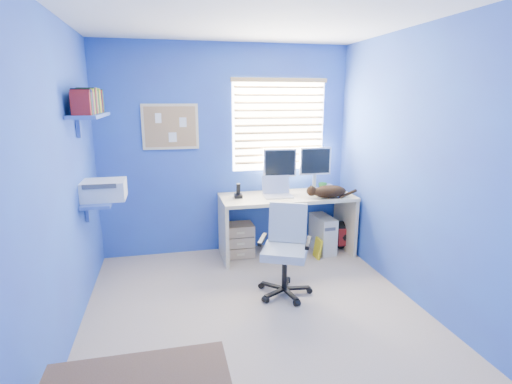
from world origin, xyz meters
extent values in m
cube|color=#B5A18D|center=(0.00, 0.00, 0.00)|extent=(3.00, 3.20, 0.00)
cube|color=white|center=(0.00, 0.00, 2.50)|extent=(3.00, 3.20, 0.00)
cube|color=#3348AA|center=(0.00, 1.60, 1.25)|extent=(3.00, 0.01, 2.50)
cube|color=#3348AA|center=(0.00, -1.60, 1.25)|extent=(3.00, 0.01, 2.50)
cube|color=#3348AA|center=(-1.50, 0.00, 1.25)|extent=(0.01, 3.20, 2.50)
cube|color=#3348AA|center=(1.50, 0.00, 1.25)|extent=(0.01, 3.20, 2.50)
cube|color=beige|center=(0.67, 1.26, 0.37)|extent=(1.58, 0.65, 0.74)
cube|color=silver|center=(0.54, 1.22, 0.85)|extent=(0.34, 0.27, 0.22)
cube|color=silver|center=(0.62, 1.44, 1.01)|extent=(0.41, 0.17, 0.54)
cube|color=silver|center=(1.09, 1.47, 1.01)|extent=(0.40, 0.13, 0.54)
cube|color=black|center=(0.08, 1.28, 0.82)|extent=(0.09, 0.11, 0.17)
imported|color=#1D6B27|center=(1.17, 1.40, 0.79)|extent=(0.10, 0.09, 0.10)
cylinder|color=silver|center=(1.25, 1.42, 0.78)|extent=(0.13, 0.13, 0.07)
ellipsoid|color=black|center=(1.12, 1.05, 0.81)|extent=(0.43, 0.26, 0.14)
cube|color=beige|center=(1.14, 1.25, 0.23)|extent=(0.22, 0.45, 0.45)
cube|color=tan|center=(0.09, 1.33, 0.20)|extent=(0.35, 0.28, 0.41)
cube|color=yellow|center=(1.00, 1.05, 0.12)|extent=(0.03, 0.17, 0.24)
ellipsoid|color=black|center=(1.41, 1.27, 0.18)|extent=(0.31, 0.24, 0.37)
cylinder|color=black|center=(0.35, 0.27, 0.03)|extent=(0.67, 0.67, 0.06)
cylinder|color=black|center=(0.35, 0.27, 0.23)|extent=(0.07, 0.07, 0.34)
cube|color=#A3B0B8|center=(0.35, 0.27, 0.44)|extent=(0.54, 0.54, 0.08)
cube|color=#A3B0B8|center=(0.43, 0.44, 0.67)|extent=(0.36, 0.21, 0.39)
cube|color=white|center=(0.65, 1.59, 1.55)|extent=(1.15, 0.01, 1.10)
cube|color=tan|center=(0.65, 1.56, 1.55)|extent=(1.10, 0.03, 1.00)
cube|color=beige|center=(-0.65, 1.58, 1.55)|extent=(0.64, 0.02, 0.52)
cube|color=tan|center=(-0.65, 1.57, 1.55)|extent=(0.58, 0.01, 0.46)
cube|color=#405FB3|center=(-1.36, 0.75, 0.92)|extent=(0.26, 0.55, 0.03)
cube|color=silver|center=(-1.32, 0.75, 1.02)|extent=(0.42, 0.34, 0.18)
cube|color=#405FB3|center=(-1.37, 0.75, 1.72)|extent=(0.24, 0.90, 0.03)
cube|color=navy|center=(-1.38, 0.75, 1.84)|extent=(0.15, 0.80, 0.22)
camera|label=1|loc=(-0.72, -3.16, 1.88)|focal=28.00mm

